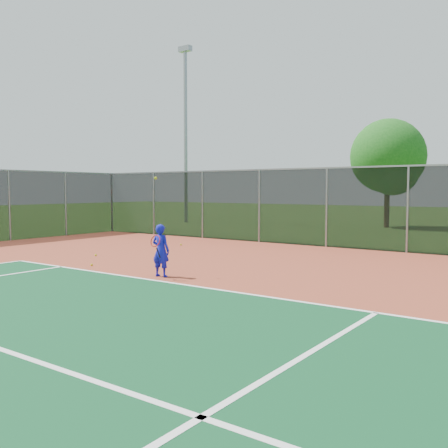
% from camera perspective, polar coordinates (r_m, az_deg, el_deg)
% --- Properties ---
extents(ground, '(120.00, 120.00, 0.00)m').
position_cam_1_polar(ground, '(7.78, -5.09, -12.56)').
color(ground, '#2C5418').
rests_on(ground, ground).
extents(court_apron, '(30.00, 20.00, 0.02)m').
position_cam_1_polar(court_apron, '(9.33, 3.08, -9.68)').
color(court_apron, '#993E27').
rests_on(court_apron, ground).
extents(court_lines, '(22.10, 13.05, 0.00)m').
position_cam_1_polar(court_lines, '(5.22, -1.76, -20.77)').
color(court_lines, white).
rests_on(court_lines, court_apron).
extents(fence_back, '(30.00, 0.06, 3.03)m').
position_cam_1_polar(fence_back, '(18.31, 20.25, 1.71)').
color(fence_back, black).
rests_on(fence_back, court_apron).
extents(tennis_player, '(0.59, 0.60, 2.51)m').
position_cam_1_polar(tennis_player, '(12.61, -7.24, -3.00)').
color(tennis_player, '#1316BA').
rests_on(tennis_player, court_apron).
extents(practice_ball_0, '(0.07, 0.07, 0.07)m').
position_cam_1_polar(practice_ball_0, '(16.95, -14.46, -3.45)').
color(practice_ball_0, '#BEC917').
rests_on(practice_ball_0, court_apron).
extents(practice_ball_1, '(0.07, 0.07, 0.07)m').
position_cam_1_polar(practice_ball_1, '(14.81, -14.89, -4.53)').
color(practice_ball_1, '#BEC917').
rests_on(practice_ball_1, court_apron).
extents(practice_ball_3, '(0.07, 0.07, 0.07)m').
position_cam_1_polar(practice_ball_3, '(19.56, -4.94, -2.36)').
color(practice_ball_3, '#BEC917').
rests_on(practice_ball_3, court_apron).
extents(floodlight_nw, '(0.90, 0.40, 11.58)m').
position_cam_1_polar(floodlight_nw, '(33.79, -4.42, 11.37)').
color(floodlight_nw, gray).
rests_on(floodlight_nw, ground).
extents(tree_back_left, '(4.25, 4.25, 6.24)m').
position_cam_1_polar(tree_back_left, '(30.24, 18.35, 7.02)').
color(tree_back_left, '#3B2915').
rests_on(tree_back_left, ground).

